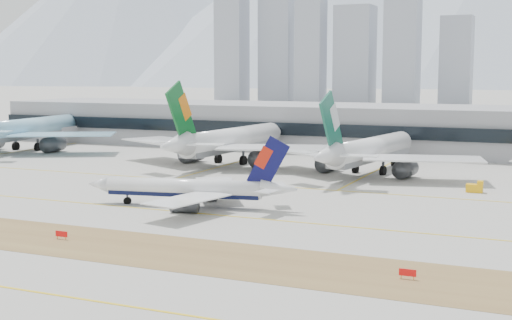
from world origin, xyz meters
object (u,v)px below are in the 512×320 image
at_px(taxiing_airliner, 191,189).
at_px(widebody_eva, 229,142).
at_px(widebody_cathay, 368,151).
at_px(terminal, 380,128).
at_px(widebody_korean, 24,130).

height_order(taxiing_airliner, widebody_eva, widebody_eva).
bearing_deg(taxiing_airliner, widebody_cathay, -120.01).
relative_size(taxiing_airliner, terminal, 0.15).
height_order(widebody_korean, terminal, widebody_korean).
height_order(taxiing_airliner, widebody_korean, widebody_korean).
bearing_deg(widebody_eva, taxiing_airliner, -156.13).
relative_size(widebody_korean, terminal, 0.25).
bearing_deg(widebody_eva, widebody_korean, 91.16).
distance_m(widebody_eva, widebody_cathay, 41.84).
xyz_separation_m(widebody_eva, widebody_cathay, (41.63, -4.16, -0.54)).
bearing_deg(widebody_eva, terminal, -25.55).
bearing_deg(widebody_cathay, taxiing_airliner, 168.53).
xyz_separation_m(taxiing_airliner, widebody_eva, (-21.46, 61.18, 2.99)).
bearing_deg(widebody_eva, widebody_cathay, -91.18).
bearing_deg(taxiing_airliner, widebody_eva, -81.20).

